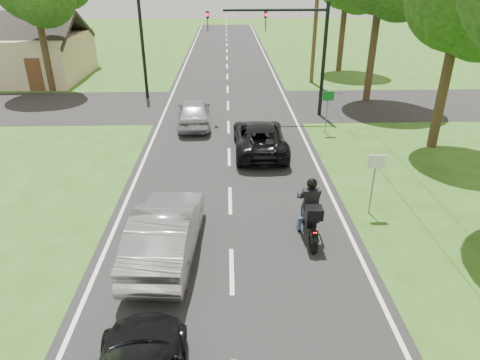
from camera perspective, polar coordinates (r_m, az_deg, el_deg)
name	(u,v)px	position (r m, az deg, el deg)	size (l,w,h in m)	color
ground	(232,271)	(11.96, -1.12, -12.01)	(140.00, 140.00, 0.00)	#2D4E16
road	(229,141)	(20.77, -1.51, 5.27)	(8.00, 100.00, 0.01)	black
cross_road	(228,106)	(26.47, -1.61, 9.88)	(60.00, 7.00, 0.01)	black
motorcycle_rider	(310,215)	(13.05, 9.35, -4.67)	(0.66, 2.31, 2.00)	black
dark_suv	(260,137)	(19.30, 2.63, 5.74)	(2.23, 4.85, 1.35)	black
silver_sedan	(166,231)	(12.30, -9.85, -6.76)	(1.64, 4.72, 1.55)	#A2A3A7
silver_suv	(194,112)	(22.85, -6.16, 9.01)	(1.71, 4.25, 1.45)	#B0B4B8
traffic_signal	(290,40)	(23.88, 6.74, 18.10)	(6.38, 0.44, 6.00)	black
signal_pole_far	(143,50)	(28.24, -12.80, 16.54)	(0.20, 0.20, 6.00)	black
utility_pole_far	(317,8)	(32.12, 10.17, 21.60)	(1.60, 0.28, 10.00)	brown
sign_white	(375,170)	(14.49, 17.58, 1.26)	(0.55, 0.07, 2.12)	slate
sign_green	(328,102)	(21.78, 11.63, 10.14)	(0.55, 0.07, 2.12)	slate
tree_row_c	(470,3)	(20.73, 28.33, 20.06)	(4.80, 4.65, 8.76)	#332316
house	(14,55)	(37.44, -27.94, 14.56)	(10.20, 8.00, 4.84)	tan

